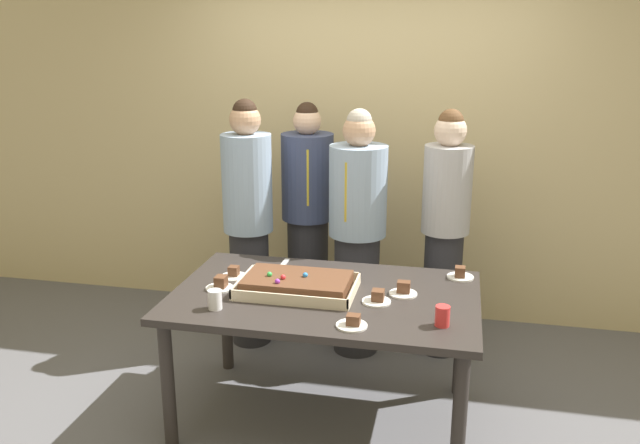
{
  "coord_description": "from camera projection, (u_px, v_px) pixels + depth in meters",
  "views": [
    {
      "loc": [
        0.66,
        -3.16,
        2.09
      ],
      "look_at": [
        -0.06,
        0.15,
        1.1
      ],
      "focal_mm": 36.64,
      "sensor_mm": 36.0,
      "label": 1
    }
  ],
  "objects": [
    {
      "name": "person_left_edge_reaching",
      "position": [
        248.0,
        221.0,
        4.36
      ],
      "size": [
        0.33,
        0.33,
        1.69
      ],
      "rotation": [
        0.0,
        0.0,
        -0.99
      ],
      "color": "#28282D",
      "rests_on": "ground_plane"
    },
    {
      "name": "plated_slice_far_right",
      "position": [
        460.0,
        275.0,
        3.69
      ],
      "size": [
        0.15,
        0.15,
        0.07
      ],
      "color": "white",
      "rests_on": "party_table"
    },
    {
      "name": "interior_back_panel",
      "position": [
        370.0,
        116.0,
        4.77
      ],
      "size": [
        8.0,
        0.12,
        3.0
      ],
      "primitive_type": "cube",
      "color": "#CCB784",
      "rests_on": "ground_plane"
    },
    {
      "name": "person_green_shirt_behind",
      "position": [
        445.0,
        230.0,
        4.22
      ],
      "size": [
        0.31,
        0.31,
        1.64
      ],
      "rotation": [
        0.0,
        0.0,
        -2.23
      ],
      "color": "#28282D",
      "rests_on": "ground_plane"
    },
    {
      "name": "cake_server_utensil",
      "position": [
        283.0,
        265.0,
        3.89
      ],
      "size": [
        0.03,
        0.2,
        0.01
      ],
      "primitive_type": "cube",
      "color": "silver",
      "rests_on": "party_table"
    },
    {
      "name": "person_serving_front",
      "position": [
        357.0,
        232.0,
        4.25
      ],
      "size": [
        0.37,
        0.37,
        1.64
      ],
      "rotation": [
        0.0,
        0.0,
        -1.78
      ],
      "color": "#28282D",
      "rests_on": "ground_plane"
    },
    {
      "name": "drink_cup_nearest",
      "position": [
        215.0,
        300.0,
        3.27
      ],
      "size": [
        0.07,
        0.07,
        0.1
      ],
      "primitive_type": "cylinder",
      "color": "white",
      "rests_on": "party_table"
    },
    {
      "name": "plated_slice_center_front",
      "position": [
        377.0,
        298.0,
        3.36
      ],
      "size": [
        0.15,
        0.15,
        0.07
      ],
      "color": "white",
      "rests_on": "party_table"
    },
    {
      "name": "plated_slice_far_left",
      "position": [
        352.0,
        323.0,
        3.08
      ],
      "size": [
        0.15,
        0.15,
        0.06
      ],
      "color": "white",
      "rests_on": "party_table"
    },
    {
      "name": "plated_slice_near_left",
      "position": [
        403.0,
        290.0,
        3.46
      ],
      "size": [
        0.15,
        0.15,
        0.07
      ],
      "color": "white",
      "rests_on": "party_table"
    },
    {
      "name": "sheet_cake",
      "position": [
        297.0,
        284.0,
        3.49
      ],
      "size": [
        0.63,
        0.4,
        0.11
      ],
      "color": "beige",
      "rests_on": "party_table"
    },
    {
      "name": "party_table",
      "position": [
        325.0,
        308.0,
        3.5
      ],
      "size": [
        1.62,
        1.02,
        0.75
      ],
      "color": "#2D2826",
      "rests_on": "ground_plane"
    },
    {
      "name": "ground_plane",
      "position": [
        325.0,
        417.0,
        3.69
      ],
      "size": [
        12.0,
        12.0,
        0.0
      ],
      "primitive_type": "plane",
      "color": "#5B5B60"
    },
    {
      "name": "person_striped_tie_right",
      "position": [
        308.0,
        217.0,
        4.59
      ],
      "size": [
        0.36,
        0.36,
        1.64
      ],
      "rotation": [
        0.0,
        0.0,
        -1.39
      ],
      "color": "#28282D",
      "rests_on": "ground_plane"
    },
    {
      "name": "plated_slice_center_back",
      "position": [
        234.0,
        274.0,
        3.7
      ],
      "size": [
        0.15,
        0.15,
        0.06
      ],
      "color": "white",
      "rests_on": "party_table"
    },
    {
      "name": "drink_cup_middle",
      "position": [
        442.0,
        316.0,
        3.08
      ],
      "size": [
        0.07,
        0.07,
        0.1
      ],
      "primitive_type": "cylinder",
      "color": "red",
      "rests_on": "party_table"
    },
    {
      "name": "plated_slice_near_right",
      "position": [
        220.0,
        285.0,
        3.53
      ],
      "size": [
        0.15,
        0.15,
        0.07
      ],
      "color": "white",
      "rests_on": "party_table"
    }
  ]
}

